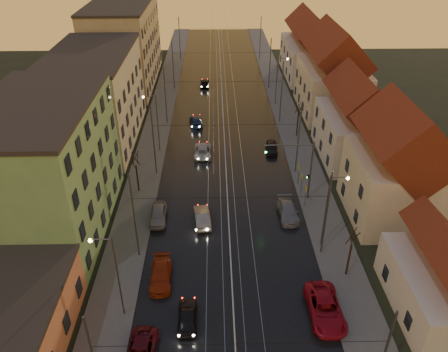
{
  "coord_description": "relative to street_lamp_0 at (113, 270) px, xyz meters",
  "views": [
    {
      "loc": [
        -1.32,
        -22.36,
        27.85
      ],
      "look_at": [
        -0.37,
        19.23,
        2.45
      ],
      "focal_mm": 35.0,
      "sensor_mm": 36.0,
      "label": 1
    }
  ],
  "objects": [
    {
      "name": "street_lamp_0",
      "position": [
        0.0,
        0.0,
        0.0
      ],
      "size": [
        1.75,
        0.32,
        8.0
      ],
      "color": "#595B60",
      "rests_on": "ground"
    },
    {
      "name": "catenary_pole_l_4",
      "position": [
        0.5,
        52.0,
        -0.39
      ],
      "size": [
        0.16,
        0.16,
        9.0
      ],
      "primitive_type": "cylinder",
      "color": "#595B60",
      "rests_on": "ground"
    },
    {
      "name": "driving_car_1",
      "position": [
        6.34,
        11.98,
        -4.18
      ],
      "size": [
        2.02,
        4.45,
        1.41
      ],
      "primitive_type": "imported",
      "rotation": [
        0.0,
        0.0,
        3.27
      ],
      "color": "gray",
      "rests_on": "ground"
    },
    {
      "name": "apartment_left_1",
      "position": [
        -8.4,
        12.0,
        1.61
      ],
      "size": [
        10.0,
        18.0,
        13.0
      ],
      "primitive_type": "cube",
      "color": "#65965F",
      "rests_on": "ground"
    },
    {
      "name": "catenary_pole_r_4",
      "position": [
        17.7,
        52.0,
        -0.39
      ],
      "size": [
        0.16,
        0.16,
        9.0
      ],
      "primitive_type": "cylinder",
      "color": "#595B60",
      "rests_on": "ground"
    },
    {
      "name": "driving_car_3",
      "position": [
        4.94,
        36.23,
        -4.26
      ],
      "size": [
        2.32,
        4.53,
        1.26
      ],
      "primitive_type": "imported",
      "rotation": [
        0.0,
        0.0,
        3.28
      ],
      "color": "navy",
      "rests_on": "ground"
    },
    {
      "name": "parked_left_2",
      "position": [
        2.89,
        3.72,
        -4.23
      ],
      "size": [
        2.07,
        4.62,
        1.32
      ],
      "primitive_type": "imported",
      "rotation": [
        0.0,
        0.0,
        0.05
      ],
      "color": "#9A2C0F",
      "rests_on": "ground"
    },
    {
      "name": "driving_car_2",
      "position": [
        6.15,
        26.74,
        -4.22
      ],
      "size": [
        2.23,
        4.79,
        1.33
      ],
      "primitive_type": "imported",
      "rotation": [
        0.0,
        0.0,
        3.14
      ],
      "color": "#B4B4B4",
      "rests_on": "ground"
    },
    {
      "name": "apartment_left_3",
      "position": [
        -8.4,
        56.0,
        2.11
      ],
      "size": [
        10.0,
        24.0,
        14.0
      ],
      "primitive_type": "cube",
      "color": "#978461",
      "rests_on": "ground"
    },
    {
      "name": "catenary_pole_r_5",
      "position": [
        17.7,
        70.0,
        -0.39
      ],
      "size": [
        0.16,
        0.16,
        9.0
      ],
      "primitive_type": "cylinder",
      "color": "#595B60",
      "rests_on": "ground"
    },
    {
      "name": "house_right_4",
      "position": [
        26.1,
        59.0,
        0.16
      ],
      "size": [
        9.18,
        16.32,
        10.0
      ],
      "color": "beige",
      "rests_on": "ground"
    },
    {
      "name": "catenary_pole_l_2",
      "position": [
        0.5,
        22.0,
        -0.39
      ],
      "size": [
        0.16,
        0.16,
        9.0
      ],
      "primitive_type": "cylinder",
      "color": "#595B60",
      "rests_on": "ground"
    },
    {
      "name": "house_right_3",
      "position": [
        26.1,
        41.0,
        0.92
      ],
      "size": [
        9.18,
        14.28,
        11.5
      ],
      "color": "beige",
      "rests_on": "ground"
    },
    {
      "name": "tram_rail_3",
      "position": [
        11.3,
        38.0,
        -4.83
      ],
      "size": [
        0.06,
        120.0,
        0.03
      ],
      "primitive_type": "cube",
      "color": "gray",
      "rests_on": "road"
    },
    {
      "name": "apartment_left_2",
      "position": [
        -8.4,
        32.0,
        1.11
      ],
      "size": [
        10.0,
        20.0,
        12.0
      ],
      "primitive_type": "cube",
      "color": "beige",
      "rests_on": "ground"
    },
    {
      "name": "catenary_pole_r_1",
      "position": [
        17.7,
        7.0,
        -0.39
      ],
      "size": [
        0.16,
        0.16,
        9.0
      ],
      "primitive_type": "cylinder",
      "color": "#595B60",
      "rests_on": "ground"
    },
    {
      "name": "driving_car_0",
      "position": [
        5.44,
        -0.88,
        -4.25
      ],
      "size": [
        1.57,
        3.78,
        1.28
      ],
      "primitive_type": "imported",
      "rotation": [
        0.0,
        0.0,
        3.16
      ],
      "color": "black",
      "rests_on": "ground"
    },
    {
      "name": "catenary_pole_r_2",
      "position": [
        17.7,
        22.0,
        -0.39
      ],
      "size": [
        0.16,
        0.16,
        9.0
      ],
      "primitive_type": "cylinder",
      "color": "#595B60",
      "rests_on": "ground"
    },
    {
      "name": "bare_tree_0",
      "position": [
        -1.09,
        18.0,
        -2.4
      ],
      "size": [
        1.09,
        1.09,
        5.11
      ],
      "color": "black",
      "rests_on": "ground"
    },
    {
      "name": "parked_right_0",
      "position": [
        16.38,
        -0.42,
        -4.11
      ],
      "size": [
        2.63,
        5.61,
        1.55
      ],
      "primitive_type": "imported",
      "rotation": [
        0.0,
        0.0,
        0.01
      ],
      "color": "#A61022",
      "rests_on": "ground"
    },
    {
      "name": "parked_right_1",
      "position": [
        15.4,
        12.89,
        -4.21
      ],
      "size": [
        2.04,
        4.73,
        1.36
      ],
      "primitive_type": "imported",
      "rotation": [
        0.0,
        0.0,
        0.03
      ],
      "color": "gray",
      "rests_on": "ground"
    },
    {
      "name": "catenary_pole_l_5",
      "position": [
        0.5,
        70.0,
        -0.39
      ],
      "size": [
        0.16,
        0.16,
        9.0
      ],
      "primitive_type": "cylinder",
      "color": "#595B60",
      "rests_on": "ground"
    },
    {
      "name": "tram_rail_2",
      "position": [
        9.87,
        38.0,
        -4.83
      ],
      "size": [
        0.06,
        120.0,
        0.03
      ],
      "primitive_type": "cube",
      "color": "gray",
      "rests_on": "road"
    },
    {
      "name": "parked_right_2",
      "position": [
        15.36,
        27.31,
        -4.24
      ],
      "size": [
        1.81,
        3.89,
        1.29
      ],
      "primitive_type": "imported",
      "rotation": [
        0.0,
        0.0,
        -0.08
      ],
      "color": "black",
      "rests_on": "ground"
    },
    {
      "name": "house_right_2",
      "position": [
        26.1,
        26.0,
        -0.24
      ],
      "size": [
        9.18,
        12.24,
        9.2
      ],
      "color": "beige",
      "rests_on": "ground"
    },
    {
      "name": "bare_tree_1",
      "position": [
        19.31,
        4.0,
        -2.4
      ],
      "size": [
        1.09,
        1.09,
        5.11
      ],
      "color": "black",
      "rests_on": "ground"
    },
    {
      "name": "tram_rail_1",
      "position": [
        8.33,
        38.0,
        -4.83
      ],
      "size": [
        0.06,
        120.0,
        0.03
      ],
      "primitive_type": "cube",
      "color": "gray",
      "rests_on": "road"
    },
    {
      "name": "tram_rail_0",
      "position": [
        6.9,
        38.0,
        -4.83
      ],
      "size": [
        0.06,
        120.0,
        0.03
      ],
      "primitive_type": "cube",
      "color": "gray",
      "rests_on": "road"
    },
    {
      "name": "road",
      "position": [
        9.1,
        38.0,
        -4.87
      ],
      "size": [
        16.0,
        120.0,
        0.04
      ],
      "primitive_type": "cube",
      "color": "black",
      "rests_on": "ground"
    },
    {
      "name": "traffic_light_mast",
      "position": [
        17.1,
        16.0,
        -0.29
      ],
      "size": [
        5.3,
        0.32,
        7.2
      ],
      "color": "#595B60",
      "rests_on": "ground"
    },
    {
      "name": "catenary_pole_r_3",
      "position": [
        17.7,
        37.0,
        -0.39
      ],
      "size": [
        0.16,
        0.16,
        9.0
      ],
      "primitive_type": "cylinder",
      "color": "#595B60",
      "rests_on": "ground"
    },
    {
      "name": "catenary_pole_l_3",
      "position": [
        0.5,
        37.0,
        -0.39
      ],
      "size": [
        0.16,
        0.16,
        9.0
      ],
      "primitive_type": "cylinder",
      "color": "#595B60",
      "rests_on": "ground"
    },
    {
      "name": "ground",
      "position": [
        9.1,
        -2.0,
        -4.89
      ],
      "size": [
        160.0,
        160.0,
        0.0
      ],
      "primitive_type": "plane",
      "color": "black",
      "rests_on": "ground"
    },
    {
      "name": "street_lamp_1",
      "position": [
        18.21,
        8.0,
        0.0
      ],
      "size": [
        1.75,
        0.32,
        8.0
      ],
      "color": "#595B60",
      "rests_on": "ground"
    },
    {
      "name": "sidewalk_left",
      "position": [
        -0.9,
        38.0,
        -4.81
      ],
      "size": [
        4.0,
        120.0,
        0.15
      ],
      "primitive_type": "cube",
      "color": "#4C4C4C",
      "rests_on": "ground"
    },
    {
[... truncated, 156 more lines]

